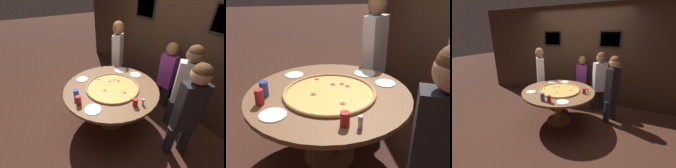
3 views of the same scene
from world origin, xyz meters
The scene contains 13 objects.
ground_plane centered at (0.00, 0.00, 0.00)m, with size 24.00×24.00×0.00m, color #422319.
dining_table centered at (0.00, 0.00, 0.60)m, with size 1.52×1.52×0.74m.
giant_pizza centered at (0.02, 0.01, 0.75)m, with size 0.85×0.85×0.03m.
drink_cup_centre_back centered at (0.55, 0.04, 0.80)m, with size 0.07×0.07×0.11m, color #B22328.
drink_cup_near_right centered at (-0.04, -0.57, 0.81)m, with size 0.08×0.08×0.14m, color #384CB7.
drink_cup_near_left centered at (0.11, -0.60, 0.81)m, with size 0.07×0.07×0.13m, color #B22328.
white_plate_right_side centered at (0.31, -0.48, 0.74)m, with size 0.22×0.22×0.01m, color white.
white_plate_beside_cup centered at (-0.11, 0.59, 0.74)m, with size 0.20×0.20×0.01m, color white.
white_plate_left_side centered at (-0.40, 0.45, 0.74)m, with size 0.23×0.23×0.01m, color white.
white_plate_near_front centered at (-0.48, -0.30, 0.74)m, with size 0.20×0.20×0.01m, color white.
condiment_shaker centered at (0.59, 0.15, 0.79)m, with size 0.04×0.04×0.10m.
diner_side_left centered at (-0.89, 0.72, 0.87)m, with size 0.35×0.38×1.54m.
diner_far_left centered at (1.03, 0.49, 0.83)m, with size 0.28×0.39×1.46m.
Camera 2 is at (2.04, -0.27, 1.78)m, focal length 40.00 mm.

